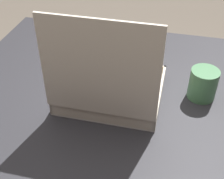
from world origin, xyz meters
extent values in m
cube|color=#2D2D33|center=(0.00, 0.00, 0.73)|extent=(1.11, 1.01, 0.03)
cylinder|color=#2D2D33|center=(0.51, -0.45, 0.36)|extent=(0.06, 0.06, 0.71)
cube|color=silver|center=(-0.01, -0.01, 0.75)|extent=(0.33, 0.29, 0.01)
cube|color=beige|center=(-0.01, -0.15, 0.77)|extent=(0.33, 0.01, 0.04)
cube|color=beige|center=(-0.01, 0.13, 0.77)|extent=(0.33, 0.01, 0.04)
cube|color=beige|center=(-0.17, -0.01, 0.77)|extent=(0.01, 0.29, 0.04)
cube|color=beige|center=(0.15, -0.01, 0.77)|extent=(0.01, 0.29, 0.04)
cube|color=beige|center=(-0.01, 0.14, 0.94)|extent=(0.33, 0.01, 0.30)
ellipsoid|color=tan|center=(-0.12, -0.09, 0.77)|extent=(0.08, 0.08, 0.04)
torus|color=#381E11|center=(-0.01, -0.10, 0.76)|extent=(0.08, 0.08, 0.02)
ellipsoid|color=tan|center=(0.09, -0.10, 0.77)|extent=(0.08, 0.08, 0.04)
torus|color=tan|center=(-0.11, -0.01, 0.76)|extent=(0.08, 0.08, 0.02)
ellipsoid|color=#381E11|center=(-0.01, -0.01, 0.77)|extent=(0.08, 0.08, 0.04)
torus|color=#381E11|center=(0.09, 0.00, 0.76)|extent=(0.08, 0.08, 0.02)
torus|color=#B77A38|center=(-0.11, 0.08, 0.76)|extent=(0.08, 0.08, 0.02)
torus|color=#9E6633|center=(-0.01, 0.08, 0.76)|extent=(0.08, 0.08, 0.02)
ellipsoid|color=tan|center=(0.10, 0.08, 0.77)|extent=(0.08, 0.08, 0.04)
cylinder|color=#4C8456|center=(-0.30, -0.07, 0.80)|extent=(0.09, 0.09, 0.10)
cylinder|color=black|center=(-0.30, -0.07, 0.84)|extent=(0.08, 0.08, 0.01)
cube|color=silver|center=(0.03, -0.24, 0.75)|extent=(0.12, 0.09, 0.01)
camera|label=1|loc=(-0.20, 0.80, 1.41)|focal=50.00mm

